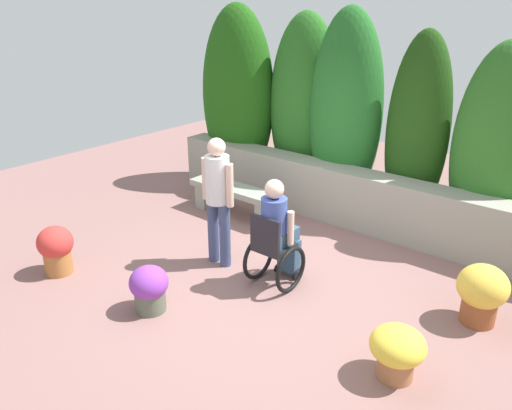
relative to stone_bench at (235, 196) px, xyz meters
The scene contains 10 objects.
ground_plane 2.08m from the stone_bench, 36.95° to the right, with size 13.41×13.41×0.00m, color #88615E.
stone_retaining_wall 1.85m from the stone_bench, 27.74° to the left, with size 6.68×0.44×0.85m, color gray.
hedge_backdrop 2.12m from the stone_bench, 51.39° to the left, with size 7.20×1.22×3.11m.
stone_bench is the anchor object (origin of this frame).
person_in_wheelchair 2.12m from the stone_bench, 35.44° to the right, with size 0.53×0.66×1.33m.
person_standing_companion 1.66m from the stone_bench, 56.33° to the right, with size 0.49×0.30×1.65m.
flower_pot_purple_near 3.97m from the stone_bench, 27.52° to the right, with size 0.50×0.50×0.51m.
flower_pot_terracotta_by_wall 2.72m from the stone_bench, 68.67° to the right, with size 0.42×0.42×0.53m.
flower_pot_red_accent 2.77m from the stone_bench, 101.03° to the right, with size 0.43×0.43×0.62m.
flower_pot_small_foreground 3.87m from the stone_bench, ahead, with size 0.52×0.52×0.66m.
Camera 1 is at (3.21, -4.23, 3.19)m, focal length 35.54 mm.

